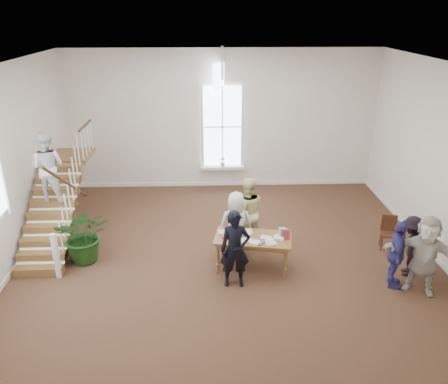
{
  "coord_description": "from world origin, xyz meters",
  "views": [
    {
      "loc": [
        -0.46,
        -9.4,
        5.6
      ],
      "look_at": [
        -0.09,
        0.4,
        1.46
      ],
      "focal_mm": 35.0,
      "sensor_mm": 36.0,
      "label": 1
    }
  ],
  "objects_px": {
    "police_officer": "(235,249)",
    "woman_cluster_c": "(425,255)",
    "woman_cluster_b": "(410,246)",
    "floor_plant": "(85,235)",
    "side_chair": "(388,230)",
    "person_yellow": "(247,212)",
    "woman_cluster_a": "(396,255)",
    "elderly_woman": "(236,225)",
    "library_table": "(252,240)"
  },
  "relations": [
    {
      "from": "police_officer",
      "to": "woman_cluster_c",
      "type": "height_order",
      "value": "woman_cluster_c"
    },
    {
      "from": "woman_cluster_b",
      "to": "floor_plant",
      "type": "height_order",
      "value": "woman_cluster_b"
    },
    {
      "from": "side_chair",
      "to": "person_yellow",
      "type": "bearing_deg",
      "value": -169.71
    },
    {
      "from": "woman_cluster_a",
      "to": "side_chair",
      "type": "height_order",
      "value": "woman_cluster_a"
    },
    {
      "from": "floor_plant",
      "to": "woman_cluster_b",
      "type": "bearing_deg",
      "value": -6.56
    },
    {
      "from": "woman_cluster_a",
      "to": "side_chair",
      "type": "distance_m",
      "value": 1.76
    },
    {
      "from": "person_yellow",
      "to": "woman_cluster_a",
      "type": "relative_size",
      "value": 1.18
    },
    {
      "from": "elderly_woman",
      "to": "woman_cluster_c",
      "type": "height_order",
      "value": "woman_cluster_c"
    },
    {
      "from": "elderly_woman",
      "to": "side_chair",
      "type": "bearing_deg",
      "value": -178.6
    },
    {
      "from": "person_yellow",
      "to": "woman_cluster_b",
      "type": "bearing_deg",
      "value": 151.15
    },
    {
      "from": "elderly_woman",
      "to": "woman_cluster_a",
      "type": "distance_m",
      "value": 3.62
    },
    {
      "from": "woman_cluster_a",
      "to": "woman_cluster_c",
      "type": "relative_size",
      "value": 0.88
    },
    {
      "from": "woman_cluster_b",
      "to": "woman_cluster_c",
      "type": "xyz_separation_m",
      "value": [
        0.0,
        -0.65,
        0.16
      ]
    },
    {
      "from": "library_table",
      "to": "woman_cluster_c",
      "type": "bearing_deg",
      "value": -6.13
    },
    {
      "from": "library_table",
      "to": "floor_plant",
      "type": "xyz_separation_m",
      "value": [
        -3.91,
        0.48,
        -0.04
      ]
    },
    {
      "from": "elderly_woman",
      "to": "woman_cluster_b",
      "type": "xyz_separation_m",
      "value": [
        3.83,
        -0.97,
        -0.11
      ]
    },
    {
      "from": "woman_cluster_a",
      "to": "woman_cluster_b",
      "type": "distance_m",
      "value": 0.67
    },
    {
      "from": "person_yellow",
      "to": "floor_plant",
      "type": "xyz_separation_m",
      "value": [
        -3.87,
        -0.62,
        -0.23
      ]
    },
    {
      "from": "police_officer",
      "to": "floor_plant",
      "type": "distance_m",
      "value": 3.66
    },
    {
      "from": "person_yellow",
      "to": "side_chair",
      "type": "relative_size",
      "value": 2.13
    },
    {
      "from": "elderly_woman",
      "to": "person_yellow",
      "type": "height_order",
      "value": "person_yellow"
    },
    {
      "from": "woman_cluster_c",
      "to": "elderly_woman",
      "type": "bearing_deg",
      "value": -173.11
    },
    {
      "from": "library_table",
      "to": "police_officer",
      "type": "bearing_deg",
      "value": -113.71
    },
    {
      "from": "police_officer",
      "to": "floor_plant",
      "type": "bearing_deg",
      "value": 161.81
    },
    {
      "from": "elderly_woman",
      "to": "woman_cluster_b",
      "type": "relative_size",
      "value": 1.16
    },
    {
      "from": "woman_cluster_a",
      "to": "floor_plant",
      "type": "bearing_deg",
      "value": 97.57
    },
    {
      "from": "woman_cluster_a",
      "to": "woman_cluster_c",
      "type": "distance_m",
      "value": 0.55
    },
    {
      "from": "library_table",
      "to": "elderly_woman",
      "type": "distance_m",
      "value": 0.69
    },
    {
      "from": "elderly_woman",
      "to": "woman_cluster_c",
      "type": "distance_m",
      "value": 4.15
    },
    {
      "from": "police_officer",
      "to": "woman_cluster_a",
      "type": "distance_m",
      "value": 3.43
    },
    {
      "from": "elderly_woman",
      "to": "floor_plant",
      "type": "distance_m",
      "value": 3.58
    },
    {
      "from": "floor_plant",
      "to": "police_officer",
      "type": "bearing_deg",
      "value": -18.02
    },
    {
      "from": "woman_cluster_a",
      "to": "woman_cluster_c",
      "type": "xyz_separation_m",
      "value": [
        0.5,
        -0.2,
        0.11
      ]
    },
    {
      "from": "library_table",
      "to": "side_chair",
      "type": "bearing_deg",
      "value": 23.51
    },
    {
      "from": "woman_cluster_a",
      "to": "floor_plant",
      "type": "height_order",
      "value": "woman_cluster_a"
    },
    {
      "from": "police_officer",
      "to": "person_yellow",
      "type": "bearing_deg",
      "value": 76.96
    },
    {
      "from": "woman_cluster_b",
      "to": "woman_cluster_c",
      "type": "bearing_deg",
      "value": 19.67
    },
    {
      "from": "police_officer",
      "to": "floor_plant",
      "type": "relative_size",
      "value": 1.28
    },
    {
      "from": "elderly_woman",
      "to": "person_yellow",
      "type": "distance_m",
      "value": 0.59
    },
    {
      "from": "woman_cluster_b",
      "to": "floor_plant",
      "type": "relative_size",
      "value": 1.04
    },
    {
      "from": "police_officer",
      "to": "side_chair",
      "type": "xyz_separation_m",
      "value": [
        3.94,
        1.48,
        -0.41
      ]
    },
    {
      "from": "floor_plant",
      "to": "library_table",
      "type": "bearing_deg",
      "value": -6.98
    },
    {
      "from": "side_chair",
      "to": "floor_plant",
      "type": "bearing_deg",
      "value": -162.66
    },
    {
      "from": "woman_cluster_a",
      "to": "floor_plant",
      "type": "xyz_separation_m",
      "value": [
        -6.9,
        1.3,
        -0.09
      ]
    },
    {
      "from": "side_chair",
      "to": "library_table",
      "type": "bearing_deg",
      "value": -152.06
    },
    {
      "from": "woman_cluster_a",
      "to": "woman_cluster_b",
      "type": "xyz_separation_m",
      "value": [
        0.5,
        0.45,
        -0.06
      ]
    },
    {
      "from": "woman_cluster_c",
      "to": "side_chair",
      "type": "bearing_deg",
      "value": 119.3
    },
    {
      "from": "person_yellow",
      "to": "police_officer",
      "type": "bearing_deg",
      "value": 70.91
    },
    {
      "from": "woman_cluster_b",
      "to": "side_chair",
      "type": "height_order",
      "value": "woman_cluster_b"
    },
    {
      "from": "elderly_woman",
      "to": "person_yellow",
      "type": "xyz_separation_m",
      "value": [
        0.3,
        0.5,
        0.09
      ]
    }
  ]
}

